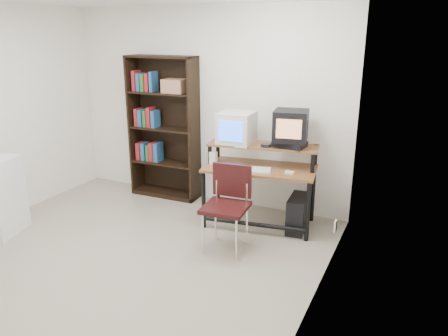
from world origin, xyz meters
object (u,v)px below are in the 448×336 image
at_px(computer_desk, 260,169).
at_px(crt_monitor, 237,128).
at_px(bookshelf, 165,127).
at_px(crt_tv, 291,126).
at_px(pc_tower, 298,214).
at_px(school_chair, 228,198).

relative_size(computer_desk, crt_monitor, 3.23).
bearing_deg(bookshelf, crt_tv, -8.13).
xyz_separation_m(crt_monitor, pc_tower, (0.82, -0.05, -0.95)).
height_order(crt_tv, bookshelf, bookshelf).
distance_m(crt_monitor, bookshelf, 1.28).
bearing_deg(pc_tower, computer_desk, 177.02).
bearing_deg(pc_tower, school_chair, -133.07).
relative_size(school_chair, bookshelf, 0.46).
bearing_deg(crt_monitor, crt_tv, 4.65).
height_order(crt_tv, school_chair, crt_tv).
distance_m(pc_tower, bookshelf, 2.23).
relative_size(computer_desk, school_chair, 1.52).
bearing_deg(bookshelf, crt_monitor, -15.40).
bearing_deg(crt_monitor, bookshelf, 163.16).
height_order(computer_desk, pc_tower, computer_desk).
relative_size(computer_desk, bookshelf, 0.71).
bearing_deg(crt_tv, bookshelf, 162.92).
distance_m(crt_tv, pc_tower, 1.04).
xyz_separation_m(school_chair, bookshelf, (-1.47, 1.09, 0.44)).
xyz_separation_m(computer_desk, school_chair, (-0.10, -0.71, -0.13)).
distance_m(school_chair, bookshelf, 1.88).
bearing_deg(school_chair, crt_monitor, 102.44).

